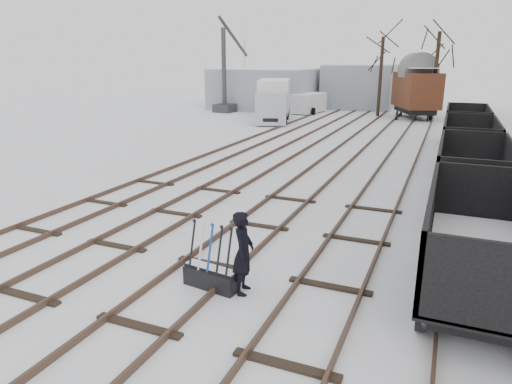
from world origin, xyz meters
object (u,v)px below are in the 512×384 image
ground_frame (211,276)px  crane (225,88)px  worker (243,253)px  lorry (273,100)px  box_van_wagon (416,89)px  panel_van (309,103)px  freight_wagon_a (480,258)px

ground_frame → crane: 36.04m
worker → lorry: 29.28m
worker → box_van_wagon: (0.84, 34.24, 1.57)m
box_van_wagon → crane: size_ratio=0.72×
worker → box_van_wagon: bearing=-13.6°
worker → panel_van: (-8.80, 34.43, 0.04)m
lorry → freight_wagon_a: bearing=-77.7°
ground_frame → box_van_wagon: (1.59, 34.34, 2.23)m
worker → panel_van: 35.53m
panel_van → crane: bearing=-154.9°
lorry → box_van_wagon: bearing=14.8°
box_van_wagon → lorry: box_van_wagon is taller
ground_frame → panel_van: panel_van is taller
worker → freight_wagon_a: bearing=-81.3°
ground_frame → box_van_wagon: bearing=95.8°
ground_frame → worker: size_ratio=0.80×
worker → lorry: size_ratio=0.24×
crane → freight_wagon_a: bearing=-48.1°
box_van_wagon → panel_van: (-9.64, 0.18, -1.54)m
worker → freight_wagon_a: (4.72, 1.80, -0.05)m
freight_wagon_a → crane: crane is taller
lorry → panel_van: lorry is taller
worker → crane: size_ratio=0.21×
freight_wagon_a → ground_frame: bearing=-160.9°
lorry → crane: 8.23m
box_van_wagon → ground_frame: bearing=-114.7°
worker → crane: (-16.60, 32.21, 1.39)m
worker → crane: 36.26m
ground_frame → lorry: (-9.08, 27.67, 1.45)m
ground_frame → box_van_wagon: 34.45m
freight_wagon_a → crane: size_ratio=0.65×
freight_wagon_a → crane: 37.17m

